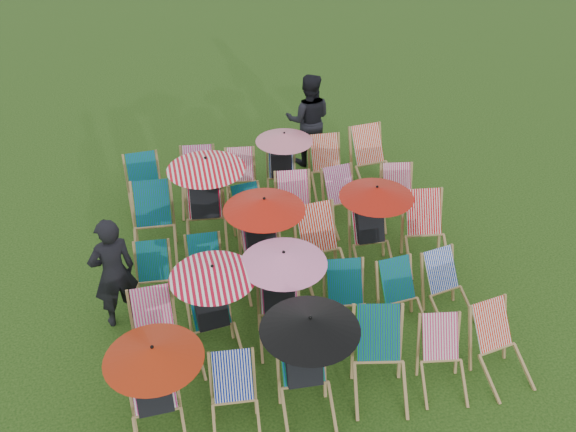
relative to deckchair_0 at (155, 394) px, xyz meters
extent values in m
plane|color=black|center=(2.04, 2.23, -0.66)|extent=(100.00, 100.00, 0.00)
cube|color=#D22A7E|center=(-0.02, 0.18, -0.05)|extent=(0.47, 0.36, 0.55)
cube|color=black|center=(-0.02, 0.13, -0.05)|extent=(0.40, 0.41, 0.57)
sphere|color=tan|center=(-0.02, 0.23, 0.25)|extent=(0.20, 0.20, 0.20)
cylinder|color=black|center=(0.04, 0.10, 0.20)|extent=(0.03, 0.03, 0.67)
cone|color=#A12209|center=(0.04, 0.10, 0.51)|extent=(1.05, 1.05, 0.16)
cube|color=#06178B|center=(0.84, 0.13, -0.08)|extent=(0.46, 0.35, 0.52)
cube|color=#0B753D|center=(1.65, 0.18, -0.02)|extent=(0.50, 0.38, 0.57)
cube|color=black|center=(1.65, 0.14, -0.02)|extent=(0.42, 0.43, 0.60)
sphere|color=tan|center=(1.65, 0.24, 0.30)|extent=(0.21, 0.21, 0.21)
cylinder|color=black|center=(1.71, 0.09, 0.25)|extent=(0.03, 0.03, 0.70)
cone|color=black|center=(1.71, 0.09, 0.57)|extent=(1.10, 1.10, 0.17)
cube|color=#0A7225|center=(2.61, 0.32, 0.02)|extent=(0.57, 0.47, 0.61)
cube|color=#D02960|center=(3.35, 0.19, -0.09)|extent=(0.47, 0.38, 0.51)
cube|color=red|center=(4.02, 0.21, -0.05)|extent=(0.51, 0.41, 0.54)
cube|color=#F1307D|center=(0.03, 1.33, -0.03)|extent=(0.48, 0.36, 0.56)
cube|color=#09673F|center=(0.74, 1.34, -0.04)|extent=(0.51, 0.40, 0.55)
cube|color=black|center=(0.74, 1.29, -0.04)|extent=(0.44, 0.45, 0.58)
sphere|color=tan|center=(0.73, 1.39, 0.26)|extent=(0.20, 0.20, 0.20)
cylinder|color=black|center=(0.81, 1.26, 0.21)|extent=(0.03, 0.03, 0.68)
cone|color=#B50922|center=(0.81, 1.26, 0.52)|extent=(1.06, 1.06, 0.16)
cube|color=#D62A71|center=(1.64, 1.40, -0.03)|extent=(0.51, 0.40, 0.56)
cube|color=black|center=(1.63, 1.35, -0.03)|extent=(0.44, 0.45, 0.59)
sphere|color=tan|center=(1.65, 1.45, 0.28)|extent=(0.21, 0.21, 0.21)
cylinder|color=black|center=(1.69, 1.30, 0.23)|extent=(0.03, 0.03, 0.69)
cone|color=pink|center=(1.69, 1.30, 0.55)|extent=(1.09, 1.09, 0.17)
cube|color=#096033|center=(2.52, 1.37, -0.05)|extent=(0.49, 0.39, 0.54)
cube|color=#0B7530|center=(3.22, 1.29, -0.08)|extent=(0.47, 0.37, 0.52)
cube|color=#0725A1|center=(3.87, 1.35, -0.08)|extent=(0.49, 0.40, 0.52)
cube|color=#096028|center=(0.09, 2.45, -0.10)|extent=(0.44, 0.34, 0.50)
cube|color=#0A6931|center=(0.79, 2.45, -0.09)|extent=(0.44, 0.33, 0.51)
cube|color=#E22D70|center=(1.61, 2.54, 0.00)|extent=(0.50, 0.38, 0.59)
cube|color=black|center=(1.61, 2.49, 0.00)|extent=(0.42, 0.44, 0.62)
sphere|color=tan|center=(1.61, 2.60, 0.33)|extent=(0.22, 0.22, 0.22)
cylinder|color=black|center=(1.67, 2.45, 0.27)|extent=(0.03, 0.03, 0.73)
cone|color=#B6180A|center=(1.67, 2.45, 0.61)|extent=(1.14, 1.14, 0.18)
cube|color=red|center=(2.44, 2.51, 0.05)|extent=(0.57, 0.45, 0.63)
cube|color=red|center=(3.26, 2.60, -0.04)|extent=(0.47, 0.35, 0.56)
cube|color=black|center=(3.26, 2.55, -0.04)|extent=(0.40, 0.41, 0.59)
sphere|color=tan|center=(3.26, 2.65, 0.27)|extent=(0.21, 0.21, 0.21)
cylinder|color=black|center=(3.32, 2.51, 0.22)|extent=(0.03, 0.03, 0.68)
cone|color=#AA1509|center=(3.32, 2.51, 0.53)|extent=(1.07, 1.07, 0.17)
cube|color=red|center=(4.13, 2.57, 0.03)|extent=(0.56, 0.45, 0.62)
cube|color=#095F26|center=(0.16, 3.70, 0.04)|extent=(0.55, 0.42, 0.63)
cube|color=red|center=(0.97, 3.75, 0.03)|extent=(0.55, 0.43, 0.62)
cube|color=black|center=(0.96, 3.70, 0.03)|extent=(0.47, 0.49, 0.65)
sphere|color=tan|center=(0.97, 3.81, 0.37)|extent=(0.23, 0.23, 0.23)
cylinder|color=black|center=(1.02, 3.65, 0.32)|extent=(0.03, 0.03, 0.76)
cone|color=red|center=(1.02, 3.65, 0.66)|extent=(1.19, 1.19, 0.18)
cube|color=#0A6C40|center=(1.62, 3.65, -0.09)|extent=(0.47, 0.38, 0.51)
cube|color=#F5317B|center=(2.37, 3.67, -0.01)|extent=(0.52, 0.41, 0.58)
cube|color=#D72B8A|center=(3.16, 3.73, -0.04)|extent=(0.50, 0.40, 0.55)
cube|color=#CD2958|center=(4.12, 3.64, -0.06)|extent=(0.50, 0.40, 0.54)
cube|color=#096834|center=(0.05, 4.82, -0.02)|extent=(0.51, 0.39, 0.58)
cube|color=#EB2F8B|center=(0.98, 4.82, 0.00)|extent=(0.54, 0.42, 0.59)
cube|color=#CF2958|center=(1.70, 4.81, -0.08)|extent=(0.47, 0.37, 0.52)
cube|color=#072997|center=(2.42, 4.78, -0.09)|extent=(0.47, 0.38, 0.51)
cube|color=black|center=(2.41, 4.73, -0.09)|extent=(0.41, 0.42, 0.53)
sphere|color=tan|center=(2.42, 4.82, 0.18)|extent=(0.19, 0.19, 0.19)
cylinder|color=black|center=(2.46, 4.69, 0.14)|extent=(0.03, 0.03, 0.62)
cone|color=#D56D82|center=(2.46, 4.69, 0.42)|extent=(0.98, 0.98, 0.15)
cube|color=red|center=(3.21, 4.79, -0.01)|extent=(0.50, 0.38, 0.58)
cube|color=red|center=(4.01, 4.83, 0.04)|extent=(0.56, 0.44, 0.62)
imported|color=black|center=(-0.40, 1.98, 0.16)|extent=(0.69, 0.56, 1.63)
imported|color=black|center=(3.13, 5.64, 0.22)|extent=(1.00, 0.86, 1.76)
camera|label=1|loc=(0.35, -4.77, 5.37)|focal=40.00mm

